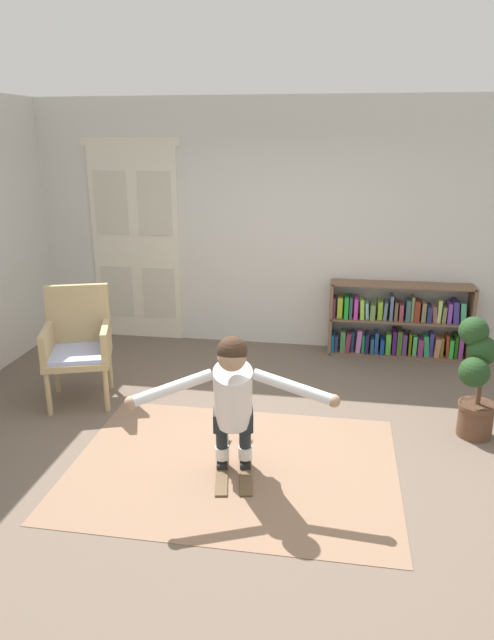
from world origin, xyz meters
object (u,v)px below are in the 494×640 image
skis_pair (234,462)px  person_skier (233,395)px  bookshelf (399,325)px  potted_plant (476,377)px  wicker_chair (78,342)px

skis_pair → person_skier: 0.69m
bookshelf → potted_plant: size_ratio=1.56×
potted_plant → person_skier: 2.15m
potted_plant → person_skier: (-1.90, -1.00, 0.16)m
wicker_chair → potted_plant: 3.63m
skis_pair → person_skier: person_skier is taller
skis_pair → potted_plant: bearing=22.8°
wicker_chair → potted_plant: (3.63, -0.14, -0.05)m
bookshelf → person_skier: (-1.43, -2.83, 0.32)m
bookshelf → wicker_chair: wicker_chair is taller
wicker_chair → person_skier: (1.73, -1.14, 0.11)m
bookshelf → person_skier: person_skier is taller
person_skier → bookshelf: bearing=63.2°
bookshelf → potted_plant: potted_plant is taller
skis_pair → wicker_chair: bearing=150.7°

